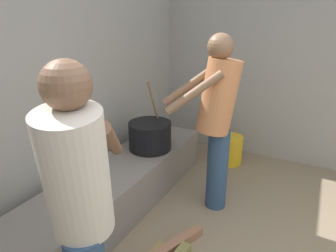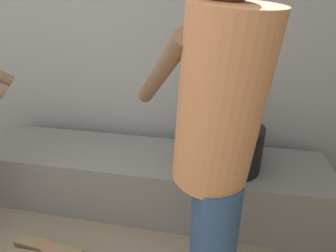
{
  "view_description": "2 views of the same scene",
  "coord_description": "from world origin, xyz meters",
  "views": [
    {
      "loc": [
        -1.19,
        0.2,
        1.8
      ],
      "look_at": [
        0.67,
        1.19,
        1.01
      ],
      "focal_mm": 31.68,
      "sensor_mm": 36.0,
      "label": 1
    },
    {
      "loc": [
        1.25,
        0.06,
        1.43
      ],
      "look_at": [
        1.01,
        1.23,
        0.92
      ],
      "focal_mm": 29.23,
      "sensor_mm": 36.0,
      "label": 2
    }
  ],
  "objects": [
    {
      "name": "hearth_ledge",
      "position": [
        0.72,
        1.79,
        0.22
      ],
      "size": [
        2.61,
        0.6,
        0.44
      ],
      "primitive_type": "cube",
      "color": "slate",
      "rests_on": "ground_plane"
    },
    {
      "name": "cook_in_orange_shirt",
      "position": [
        1.24,
        1.0,
        0.96
      ],
      "size": [
        0.64,
        0.75,
        1.66
      ],
      "color": "navy",
      "rests_on": "ground_plane"
    },
    {
      "name": "cook_in_cream_shirt",
      "position": [
        -0.34,
        1.13,
        0.94
      ],
      "size": [
        0.74,
        0.63,
        1.64
      ],
      "color": "navy",
      "rests_on": "ground_plane"
    },
    {
      "name": "cooking_pot_main",
      "position": [
        1.31,
        1.75,
        0.59
      ],
      "size": [
        0.46,
        0.46,
        0.75
      ],
      "color": "black",
      "rests_on": "hearth_ledge"
    },
    {
      "name": "bucket_yellow_plastic",
      "position": [
        2.23,
        1.13,
        0.18
      ],
      "size": [
        0.33,
        0.33,
        0.36
      ],
      "primitive_type": "cylinder",
      "color": "gold",
      "rests_on": "ground_plane"
    }
  ]
}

